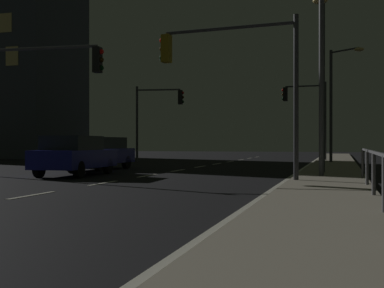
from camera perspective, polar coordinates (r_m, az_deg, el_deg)
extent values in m
plane|color=black|center=(21.15, -4.38, -3.39)|extent=(112.00, 112.00, 0.00)
cube|color=#9E937F|center=(19.84, 14.85, -3.42)|extent=(2.43, 77.00, 0.14)
cube|color=silver|center=(13.52, -17.02, -5.36)|extent=(0.14, 2.00, 0.01)
cube|color=silver|center=(17.01, -9.66, -4.23)|extent=(0.14, 2.00, 0.01)
cube|color=silver|center=(20.68, -4.86, -3.45)|extent=(0.14, 2.00, 0.01)
cube|color=silver|center=(24.46, -1.54, -2.90)|extent=(0.14, 2.00, 0.01)
cube|color=silver|center=(28.29, 0.89, -2.48)|extent=(0.14, 2.00, 0.01)
cube|color=silver|center=(32.17, 2.74, -2.17)|extent=(0.14, 2.00, 0.01)
cube|color=silver|center=(36.07, 4.19, -1.92)|extent=(0.14, 2.00, 0.01)
cube|color=silver|center=(40.00, 5.35, -1.72)|extent=(0.14, 2.00, 0.01)
cube|color=silver|center=(43.93, 6.30, -1.55)|extent=(0.14, 2.00, 0.01)
cube|color=silver|center=(47.88, 7.10, -1.41)|extent=(0.14, 2.00, 0.01)
cube|color=silver|center=(24.90, 11.69, -2.84)|extent=(0.14, 53.00, 0.01)
cube|color=navy|center=(21.17, -12.59, -1.57)|extent=(2.07, 4.50, 0.70)
cube|color=#1E2328|center=(20.93, -12.88, 0.12)|extent=(1.74, 2.55, 0.55)
cylinder|color=black|center=(22.79, -12.90, -2.33)|extent=(0.26, 0.65, 0.64)
cylinder|color=black|center=(22.15, -9.16, -2.40)|extent=(0.26, 0.65, 0.64)
cylinder|color=black|center=(20.29, -16.33, -2.64)|extent=(0.26, 0.65, 0.64)
cylinder|color=black|center=(19.57, -12.23, -2.74)|extent=(0.26, 0.65, 0.64)
cube|color=navy|center=(25.73, -10.13, -1.27)|extent=(2.02, 4.48, 0.70)
cube|color=#1E2328|center=(25.94, -9.86, 0.12)|extent=(1.71, 2.53, 0.55)
cylinder|color=black|center=(24.12, -10.06, -2.19)|extent=(0.25, 0.65, 0.64)
cylinder|color=black|center=(24.93, -13.30, -2.12)|extent=(0.25, 0.65, 0.64)
cylinder|color=black|center=(26.63, -7.16, -1.97)|extent=(0.25, 0.65, 0.64)
cylinder|color=black|center=(27.36, -10.18, -1.92)|extent=(0.25, 0.65, 0.64)
cylinder|color=#38383D|center=(16.70, 11.27, 5.03)|extent=(0.16, 0.16, 5.17)
cylinder|color=#38383D|center=(17.60, 3.96, 12.48)|extent=(4.44, 0.58, 0.11)
cube|color=olive|center=(18.30, -2.80, 10.32)|extent=(0.31, 0.37, 0.95)
sphere|color=red|center=(18.42, -3.25, 11.21)|extent=(0.20, 0.20, 0.20)
sphere|color=black|center=(18.37, -3.25, 10.29)|extent=(0.20, 0.20, 0.20)
sphere|color=black|center=(18.32, -3.25, 9.36)|extent=(0.20, 0.20, 0.20)
cylinder|color=#4C4C51|center=(21.14, -16.23, 9.97)|extent=(4.69, 0.36, 0.11)
cube|color=black|center=(20.03, -10.27, 9.00)|extent=(0.30, 0.35, 0.95)
sphere|color=red|center=(20.02, -9.86, 9.88)|extent=(0.20, 0.20, 0.20)
sphere|color=black|center=(19.98, -9.86, 9.03)|extent=(0.20, 0.20, 0.20)
sphere|color=black|center=(19.93, -9.86, 8.18)|extent=(0.20, 0.20, 0.20)
cylinder|color=#38383D|center=(36.62, 14.31, 2.47)|extent=(0.16, 0.16, 5.30)
cylinder|color=#2D3033|center=(36.92, 12.22, 6.19)|extent=(2.69, 0.23, 0.11)
cube|color=black|center=(37.04, 10.14, 5.35)|extent=(0.30, 0.35, 0.95)
sphere|color=red|center=(37.09, 9.90, 5.81)|extent=(0.20, 0.20, 0.20)
sphere|color=black|center=(37.06, 9.90, 5.35)|extent=(0.20, 0.20, 0.20)
sphere|color=black|center=(37.04, 9.90, 4.89)|extent=(0.20, 0.20, 0.20)
cylinder|color=#38383D|center=(35.63, -6.01, 2.16)|extent=(0.16, 0.16, 5.12)
cylinder|color=#4C4C51|center=(35.46, -3.66, 5.92)|extent=(2.96, 0.53, 0.11)
cube|color=black|center=(35.15, -1.28, 5.11)|extent=(0.33, 0.38, 0.95)
sphere|color=red|center=(35.16, -1.03, 5.60)|extent=(0.20, 0.20, 0.20)
sphere|color=black|center=(35.13, -1.03, 5.11)|extent=(0.20, 0.20, 0.20)
sphere|color=black|center=(35.10, -1.03, 4.63)|extent=(0.20, 0.20, 0.20)
cylinder|color=#4C4C51|center=(19.18, 13.92, 6.81)|extent=(0.18, 0.18, 6.78)
ellipsoid|color=#F9D172|center=(21.06, 13.79, 14.91)|extent=(0.56, 0.36, 0.24)
cylinder|color=#38383D|center=(32.70, 14.90, 4.02)|extent=(0.18, 0.18, 6.75)
cylinder|color=#38383D|center=(32.45, 16.30, 9.78)|extent=(1.64, 1.34, 0.10)
ellipsoid|color=#F9D172|center=(31.83, 17.75, 9.79)|extent=(0.56, 0.36, 0.24)
cylinder|color=#2D3033|center=(21.31, 14.05, 6.61)|extent=(0.18, 0.18, 7.13)
cylinder|color=#59595E|center=(12.28, 19.19, -3.07)|extent=(0.09, 0.09, 0.95)
cylinder|color=#59595E|center=(15.26, 18.54, -2.44)|extent=(0.09, 0.09, 0.95)
cylinder|color=#59595E|center=(18.24, 18.11, -2.02)|extent=(0.09, 0.09, 0.95)
cube|color=#EACC7A|center=(43.93, -19.02, 9.05)|extent=(1.10, 0.06, 1.50)
cube|color=#EACC7A|center=(44.74, -19.64, 12.33)|extent=(1.10, 0.06, 1.50)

